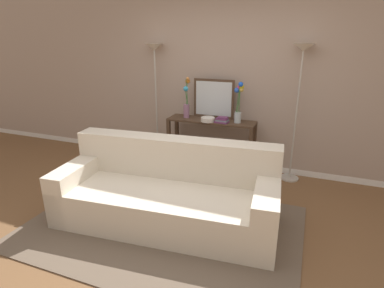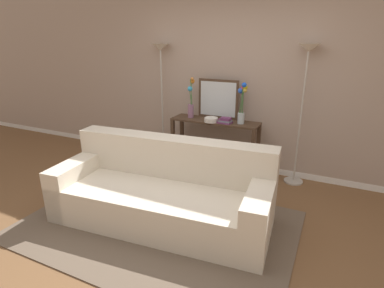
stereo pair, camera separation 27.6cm
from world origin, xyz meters
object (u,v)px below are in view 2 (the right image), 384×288
at_px(floor_lamp_right, 306,77).
at_px(wall_mirror, 218,99).
at_px(console_table, 215,137).
at_px(vase_short_flowers, 242,102).
at_px(fruit_bowl, 211,120).
at_px(book_stack, 225,121).
at_px(couch, 164,194).
at_px(book_row_under_console, 198,164).
at_px(vase_tall_flowers, 191,102).
at_px(floor_lamp_left, 161,70).

xyz_separation_m(floor_lamp_right, wall_mirror, (-1.18, 0.01, -0.39)).
xyz_separation_m(console_table, vase_short_flowers, (0.40, -0.01, 0.55)).
distance_m(vase_short_flowers, fruit_bowl, 0.50).
bearing_deg(book_stack, vase_short_flowers, 20.52).
distance_m(couch, floor_lamp_right, 2.31).
height_order(couch, book_row_under_console, couch).
distance_m(floor_lamp_right, fruit_bowl, 1.37).
xyz_separation_m(vase_tall_flowers, fruit_bowl, (0.37, -0.11, -0.21)).
bearing_deg(couch, book_stack, 81.40).
relative_size(couch, vase_short_flowers, 4.22).
xyz_separation_m(floor_lamp_left, floor_lamp_right, (2.13, 0.00, 0.01)).
relative_size(vase_tall_flowers, book_row_under_console, 1.18).
distance_m(floor_lamp_left, book_stack, 1.33).
height_order(floor_lamp_left, vase_short_flowers, floor_lamp_left).
bearing_deg(floor_lamp_left, vase_short_flowers, -5.93).
bearing_deg(couch, vase_tall_flowers, 104.07).
relative_size(floor_lamp_left, fruit_bowl, 9.42).
xyz_separation_m(floor_lamp_right, book_stack, (-0.98, -0.22, -0.64)).
height_order(wall_mirror, vase_tall_flowers, vase_tall_flowers).
bearing_deg(vase_tall_flowers, wall_mirror, 21.02).
distance_m(vase_tall_flowers, fruit_bowl, 0.44).
distance_m(couch, console_table, 1.49).
relative_size(console_table, fruit_bowl, 6.54).
distance_m(couch, fruit_bowl, 1.46).
xyz_separation_m(console_table, fruit_bowl, (-0.02, -0.11, 0.28)).
relative_size(vase_short_flowers, book_stack, 2.86).
xyz_separation_m(floor_lamp_right, book_row_under_console, (-1.44, -0.13, -1.42)).
distance_m(console_table, floor_lamp_right, 1.49).
distance_m(couch, book_row_under_console, 1.51).
bearing_deg(floor_lamp_left, fruit_bowl, -14.20).
relative_size(floor_lamp_right, vase_short_flowers, 3.27).
relative_size(console_table, vase_short_flowers, 2.25).
distance_m(couch, floor_lamp_left, 2.19).
relative_size(floor_lamp_right, book_stack, 9.36).
bearing_deg(wall_mirror, couch, -90.20).
bearing_deg(vase_short_flowers, fruit_bowl, -166.75).
distance_m(wall_mirror, book_stack, 0.40).
distance_m(couch, wall_mirror, 1.79).
height_order(wall_mirror, book_row_under_console, wall_mirror).
bearing_deg(floor_lamp_right, book_row_under_console, -174.74).
relative_size(floor_lamp_left, book_row_under_console, 3.65).
distance_m(floor_lamp_left, floor_lamp_right, 2.13).
distance_m(console_table, book_row_under_console, 0.57).
height_order(vase_tall_flowers, fruit_bowl, vase_tall_flowers).
height_order(vase_tall_flowers, vase_short_flowers, vase_tall_flowers).
height_order(console_table, fruit_bowl, fruit_bowl).
bearing_deg(vase_tall_flowers, vase_short_flowers, -0.71).
bearing_deg(book_stack, fruit_bowl, -174.59).
bearing_deg(fruit_bowl, vase_short_flowers, 13.25).
height_order(console_table, vase_short_flowers, vase_short_flowers).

